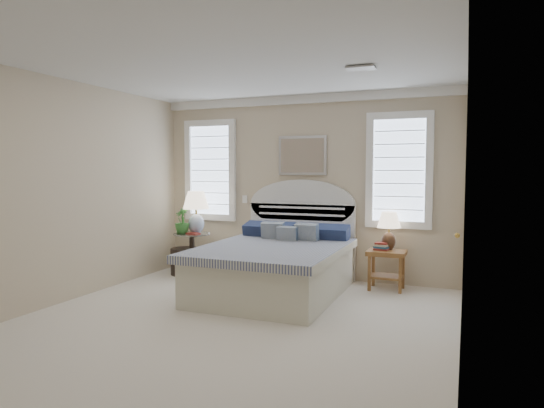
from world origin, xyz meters
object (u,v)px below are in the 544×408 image
Objects in this scene: nightstand_right at (387,261)px; lamp_right at (389,226)px; bed at (278,263)px; lamp_left at (196,207)px; side_table_left at (192,249)px; floor_pot at (185,261)px.

nightstand_right is 1.03× the size of lamp_right.
bed is 3.47× the size of lamp_left.
nightstand_right is at bearing 1.94° from side_table_left.
bed is 1.47m from nightstand_right.
bed reaches higher than nightstand_right.
lamp_left is (0.05, 0.05, 0.64)m from side_table_left.
side_table_left is 1.19× the size of nightstand_right.
side_table_left is 1.42× the size of floor_pot.
side_table_left is at bearing 42.42° from floor_pot.
side_table_left is at bearing -178.06° from nightstand_right.
nightstand_right is at bearing 0.98° from lamp_left.
floor_pot is at bearing -174.83° from lamp_right.
lamp_left reaches higher than lamp_right.
floor_pot is at bearing -137.58° from side_table_left.
nightstand_right is (1.30, 0.69, 0.00)m from bed.
side_table_left is 1.22× the size of lamp_right.
side_table_left is (-1.65, 0.59, 0.00)m from bed.
bed is at bearing -19.74° from side_table_left.
side_table_left is at bearing 160.26° from bed.
bed is at bearing -148.73° from lamp_right.
bed reaches higher than floor_pot.
lamp_right reaches higher than floor_pot.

